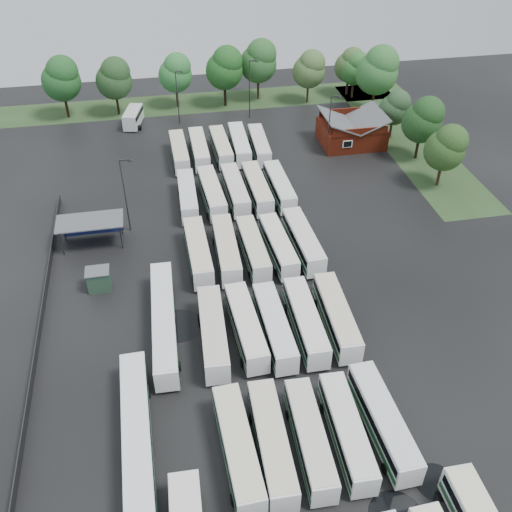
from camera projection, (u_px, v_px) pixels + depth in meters
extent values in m
plane|color=black|center=(259.00, 347.00, 58.46)|extent=(160.00, 160.00, 0.00)
cube|color=maroon|center=(351.00, 134.00, 94.40)|extent=(10.00, 8.00, 3.40)
cube|color=#4C4F51|center=(338.00, 120.00, 92.44)|extent=(5.07, 8.60, 2.19)
cube|color=#4C4F51|center=(367.00, 118.00, 93.19)|extent=(5.07, 8.60, 2.19)
cube|color=maroon|center=(361.00, 132.00, 89.94)|extent=(9.00, 0.20, 1.20)
cube|color=silver|center=(347.00, 144.00, 90.76)|extent=(1.60, 0.12, 1.20)
cylinder|color=#2D2D30|center=(62.00, 244.00, 69.91)|extent=(0.16, 0.16, 3.40)
cylinder|color=#2D2D30|center=(121.00, 237.00, 70.99)|extent=(0.16, 0.16, 3.40)
cylinder|color=#2D2D30|center=(63.00, 229.00, 72.40)|extent=(0.16, 0.16, 3.40)
cylinder|color=#2D2D30|center=(121.00, 223.00, 73.48)|extent=(0.16, 0.16, 3.40)
cube|color=#4C4F51|center=(89.00, 221.00, 70.60)|extent=(8.20, 4.20, 0.15)
cube|color=navy|center=(93.00, 225.00, 73.24)|extent=(7.60, 0.08, 2.60)
cube|color=#243F2D|center=(99.00, 280.00, 65.10)|extent=(2.50, 2.00, 2.50)
cube|color=#4C4F51|center=(97.00, 271.00, 64.30)|extent=(2.70, 2.20, 0.12)
cube|color=#27401D|center=(204.00, 102.00, 109.29)|extent=(80.00, 10.00, 0.01)
cube|color=#27401D|center=(406.00, 138.00, 96.92)|extent=(10.00, 50.00, 0.01)
cube|color=#2D2D30|center=(41.00, 318.00, 61.01)|extent=(0.10, 50.00, 1.20)
cube|color=white|center=(238.00, 448.00, 47.11)|extent=(2.77, 11.45, 2.61)
cube|color=black|center=(238.00, 444.00, 46.79)|extent=(2.81, 10.99, 0.83)
cube|color=#1B5630|center=(238.00, 452.00, 47.46)|extent=(2.81, 11.22, 0.57)
cube|color=beige|center=(238.00, 438.00, 46.29)|extent=(2.66, 11.10, 0.11)
cylinder|color=black|center=(246.00, 497.00, 45.06)|extent=(2.42, 0.91, 0.91)
cylinder|color=black|center=(232.00, 421.00, 50.74)|extent=(2.42, 0.91, 0.91)
cube|color=white|center=(272.00, 443.00, 47.53)|extent=(2.65, 11.38, 2.59)
cube|color=black|center=(272.00, 439.00, 47.21)|extent=(2.69, 10.93, 0.83)
cube|color=#194929|center=(272.00, 447.00, 47.87)|extent=(2.69, 11.15, 0.57)
cube|color=beige|center=(272.00, 433.00, 46.71)|extent=(2.55, 11.04, 0.11)
cylinder|color=black|center=(281.00, 491.00, 45.49)|extent=(2.41, 0.91, 0.91)
cylinder|color=black|center=(263.00, 417.00, 51.14)|extent=(2.41, 0.91, 0.91)
cube|color=white|center=(310.00, 438.00, 47.95)|extent=(2.64, 10.95, 2.49)
cube|color=black|center=(310.00, 434.00, 47.65)|extent=(2.68, 10.51, 0.80)
cube|color=#195B2B|center=(309.00, 442.00, 48.28)|extent=(2.68, 10.73, 0.55)
cube|color=beige|center=(311.00, 429.00, 47.17)|extent=(2.54, 10.62, 0.11)
cylinder|color=black|center=(320.00, 484.00, 46.00)|extent=(2.31, 0.87, 0.87)
cylinder|color=black|center=(299.00, 414.00, 51.42)|extent=(2.31, 0.87, 0.87)
cube|color=white|center=(347.00, 431.00, 48.50)|extent=(2.62, 10.95, 2.49)
cube|color=black|center=(347.00, 427.00, 48.20)|extent=(2.66, 10.51, 0.80)
cube|color=#1F4E2C|center=(346.00, 435.00, 48.84)|extent=(2.66, 10.73, 0.55)
cube|color=silver|center=(348.00, 422.00, 47.72)|extent=(2.52, 10.62, 0.11)
cylinder|color=black|center=(359.00, 476.00, 46.55)|extent=(2.31, 0.87, 0.87)
cylinder|color=black|center=(333.00, 407.00, 51.98)|extent=(2.31, 0.87, 0.87)
cube|color=white|center=(383.00, 421.00, 49.26)|extent=(2.75, 11.36, 2.59)
cube|color=black|center=(384.00, 417.00, 48.94)|extent=(2.79, 10.91, 0.83)
cube|color=#195829|center=(382.00, 425.00, 49.60)|extent=(2.79, 11.14, 0.57)
cube|color=silver|center=(385.00, 411.00, 48.44)|extent=(2.64, 11.02, 0.11)
cylinder|color=black|center=(397.00, 466.00, 47.23)|extent=(2.40, 0.90, 0.90)
cylinder|color=black|center=(367.00, 397.00, 52.86)|extent=(2.40, 0.90, 0.90)
cube|color=white|center=(213.00, 332.00, 57.72)|extent=(2.94, 11.62, 2.64)
cube|color=black|center=(213.00, 329.00, 57.39)|extent=(2.97, 11.16, 0.84)
cube|color=#2C5639|center=(213.00, 336.00, 58.07)|extent=(2.97, 11.39, 0.58)
cube|color=beige|center=(212.00, 323.00, 56.88)|extent=(2.83, 11.27, 0.12)
cylinder|color=black|center=(219.00, 368.00, 55.64)|extent=(2.45, 0.92, 0.92)
cylinder|color=black|center=(209.00, 317.00, 61.39)|extent=(2.45, 0.92, 0.92)
cube|color=white|center=(246.00, 326.00, 58.46)|extent=(2.84, 11.26, 2.56)
cube|color=black|center=(246.00, 323.00, 58.15)|extent=(2.88, 10.81, 0.82)
cube|color=#295237|center=(246.00, 330.00, 58.80)|extent=(2.88, 11.04, 0.56)
cube|color=white|center=(246.00, 317.00, 57.66)|extent=(2.73, 10.92, 0.11)
cylinder|color=black|center=(252.00, 361.00, 56.45)|extent=(2.37, 0.89, 0.89)
cylinder|color=black|center=(240.00, 312.00, 62.02)|extent=(2.37, 0.89, 0.89)
cube|color=white|center=(274.00, 326.00, 58.46)|extent=(2.52, 11.21, 2.56)
cube|color=black|center=(274.00, 323.00, 58.15)|extent=(2.56, 10.76, 0.82)
cube|color=#245A35|center=(274.00, 330.00, 58.81)|extent=(2.56, 10.98, 0.56)
cube|color=silver|center=(275.00, 317.00, 57.66)|extent=(2.42, 10.87, 0.11)
cylinder|color=black|center=(282.00, 361.00, 56.46)|extent=(2.37, 0.89, 0.89)
cylinder|color=black|center=(267.00, 312.00, 62.03)|extent=(2.37, 0.89, 0.89)
cube|color=white|center=(305.00, 321.00, 59.04)|extent=(2.53, 11.41, 2.61)
cube|color=black|center=(306.00, 317.00, 58.72)|extent=(2.58, 10.95, 0.83)
cube|color=#154C28|center=(305.00, 325.00, 59.39)|extent=(2.57, 11.18, 0.57)
cube|color=white|center=(306.00, 312.00, 58.22)|extent=(2.43, 11.06, 0.11)
cylinder|color=black|center=(314.00, 355.00, 56.99)|extent=(2.42, 0.91, 0.91)
cylinder|color=black|center=(296.00, 307.00, 62.67)|extent=(2.42, 0.91, 0.91)
cube|color=white|center=(336.00, 316.00, 59.64)|extent=(2.76, 11.43, 2.60)
cube|color=black|center=(337.00, 312.00, 59.32)|extent=(2.80, 10.98, 0.83)
cube|color=#1E4E2B|center=(336.00, 320.00, 59.99)|extent=(2.80, 11.21, 0.57)
cube|color=beige|center=(338.00, 307.00, 58.82)|extent=(2.66, 11.09, 0.11)
cylinder|color=black|center=(346.00, 350.00, 57.60)|extent=(2.41, 0.91, 0.91)
cylinder|color=black|center=(326.00, 302.00, 63.26)|extent=(2.41, 0.91, 0.91)
cube|color=white|center=(198.00, 252.00, 68.52)|extent=(2.54, 11.47, 2.62)
cube|color=black|center=(198.00, 248.00, 68.20)|extent=(2.59, 11.01, 0.84)
cube|color=#164823|center=(198.00, 256.00, 68.87)|extent=(2.58, 11.24, 0.58)
cube|color=beige|center=(197.00, 243.00, 67.69)|extent=(2.44, 11.12, 0.11)
cylinder|color=black|center=(202.00, 279.00, 66.46)|extent=(2.43, 0.92, 0.92)
cylinder|color=black|center=(196.00, 243.00, 72.17)|extent=(2.43, 0.92, 0.92)
cube|color=white|center=(226.00, 249.00, 68.91)|extent=(2.71, 11.58, 2.64)
cube|color=black|center=(226.00, 246.00, 68.59)|extent=(2.76, 11.12, 0.84)
cube|color=#204C2F|center=(226.00, 253.00, 69.26)|extent=(2.75, 11.35, 0.58)
cube|color=beige|center=(226.00, 240.00, 68.08)|extent=(2.61, 11.23, 0.12)
cylinder|color=black|center=(231.00, 277.00, 66.84)|extent=(2.45, 0.92, 0.92)
cylinder|color=black|center=(222.00, 240.00, 72.58)|extent=(2.45, 0.92, 0.92)
cube|color=white|center=(253.00, 248.00, 69.23)|extent=(2.51, 10.90, 2.49)
cube|color=black|center=(253.00, 245.00, 68.93)|extent=(2.55, 10.47, 0.80)
cube|color=#1E4D2C|center=(253.00, 252.00, 69.57)|extent=(2.55, 10.69, 0.55)
cube|color=beige|center=(253.00, 240.00, 68.45)|extent=(2.41, 10.58, 0.11)
cylinder|color=black|center=(258.00, 274.00, 67.28)|extent=(2.31, 0.87, 0.87)
cylinder|color=black|center=(248.00, 240.00, 72.70)|extent=(2.31, 0.87, 0.87)
cube|color=white|center=(278.00, 246.00, 69.63)|extent=(2.82, 10.99, 2.50)
cube|color=black|center=(278.00, 242.00, 69.32)|extent=(2.85, 10.56, 0.80)
cube|color=#214B2D|center=(278.00, 249.00, 69.96)|extent=(2.85, 10.78, 0.55)
cube|color=white|center=(278.00, 237.00, 68.84)|extent=(2.71, 10.66, 0.11)
cylinder|color=black|center=(284.00, 271.00, 67.67)|extent=(2.31, 0.87, 0.87)
cylinder|color=black|center=(272.00, 238.00, 73.10)|extent=(2.31, 0.87, 0.87)
cube|color=white|center=(303.00, 241.00, 70.29)|extent=(2.78, 11.51, 2.62)
cube|color=black|center=(303.00, 237.00, 69.97)|extent=(2.82, 11.05, 0.84)
cube|color=#205632|center=(303.00, 245.00, 70.64)|extent=(2.82, 11.28, 0.58)
cube|color=silver|center=(304.00, 232.00, 69.46)|extent=(2.67, 11.16, 0.11)
cylinder|color=black|center=(310.00, 267.00, 68.23)|extent=(2.43, 0.91, 0.91)
cylinder|color=black|center=(295.00, 233.00, 73.94)|extent=(2.43, 0.91, 0.91)
cube|color=white|center=(188.00, 196.00, 78.88)|extent=(2.57, 10.96, 2.50)
cube|color=black|center=(187.00, 193.00, 78.58)|extent=(2.61, 10.53, 0.80)
cube|color=#144824|center=(188.00, 199.00, 79.22)|extent=(2.61, 10.75, 0.55)
cube|color=silver|center=(187.00, 188.00, 78.09)|extent=(2.47, 10.63, 0.11)
cylinder|color=black|center=(191.00, 217.00, 76.92)|extent=(2.32, 0.87, 0.87)
cylinder|color=black|center=(186.00, 191.00, 82.36)|extent=(2.32, 0.87, 0.87)
cube|color=white|center=(212.00, 193.00, 79.40)|extent=(2.89, 11.42, 2.59)
cube|color=black|center=(212.00, 190.00, 79.08)|extent=(2.93, 10.97, 0.83)
cube|color=#1B522F|center=(212.00, 196.00, 79.75)|extent=(2.93, 11.20, 0.57)
cube|color=silver|center=(211.00, 184.00, 78.58)|extent=(2.78, 11.08, 0.11)
cylinder|color=black|center=(216.00, 215.00, 77.36)|extent=(2.41, 0.91, 0.91)
cylinder|color=black|center=(209.00, 188.00, 83.01)|extent=(2.41, 0.91, 0.91)
cube|color=white|center=(235.00, 190.00, 80.06)|extent=(2.59, 11.25, 2.57)
cube|color=black|center=(235.00, 187.00, 79.75)|extent=(2.63, 10.80, 0.82)
cube|color=#2A5438|center=(235.00, 193.00, 80.41)|extent=(2.63, 11.03, 0.56)
cube|color=silver|center=(235.00, 182.00, 79.25)|extent=(2.49, 10.91, 0.11)
cylinder|color=black|center=(239.00, 211.00, 78.05)|extent=(2.38, 0.90, 0.90)
cylinder|color=black|center=(231.00, 185.00, 83.64)|extent=(2.38, 0.90, 0.90)
cube|color=white|center=(257.00, 188.00, 80.33)|extent=(2.58, 11.47, 2.62)
cube|color=black|center=(257.00, 185.00, 80.02)|extent=(2.63, 11.02, 0.84)
cube|color=#265032|center=(257.00, 192.00, 80.68)|extent=(2.62, 11.24, 0.58)
cube|color=beige|center=(257.00, 180.00, 79.51)|extent=(2.47, 11.13, 0.11)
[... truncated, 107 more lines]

